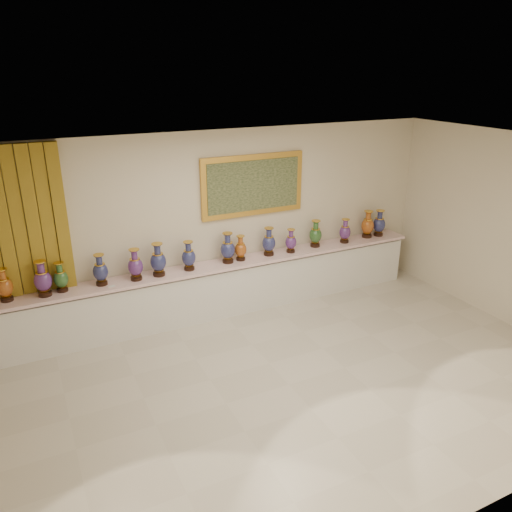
{
  "coord_description": "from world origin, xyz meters",
  "views": [
    {
      "loc": [
        -2.8,
        -4.74,
        3.92
      ],
      "look_at": [
        0.36,
        1.7,
        1.16
      ],
      "focal_mm": 35.0,
      "sensor_mm": 36.0,
      "label": 1
    }
  ],
  "objects_px": {
    "counter": "(222,289)",
    "vase_2": "(61,278)",
    "vase_0": "(5,287)",
    "vase_1": "(43,280)"
  },
  "relations": [
    {
      "from": "counter",
      "to": "vase_2",
      "type": "relative_size",
      "value": 16.62
    },
    {
      "from": "vase_0",
      "to": "vase_2",
      "type": "distance_m",
      "value": 0.72
    },
    {
      "from": "vase_1",
      "to": "vase_0",
      "type": "bearing_deg",
      "value": 173.46
    },
    {
      "from": "vase_1",
      "to": "vase_2",
      "type": "height_order",
      "value": "vase_1"
    },
    {
      "from": "vase_0",
      "to": "vase_2",
      "type": "height_order",
      "value": "vase_0"
    },
    {
      "from": "counter",
      "to": "vase_1",
      "type": "relative_size",
      "value": 14.1
    },
    {
      "from": "counter",
      "to": "vase_1",
      "type": "distance_m",
      "value": 2.76
    },
    {
      "from": "counter",
      "to": "vase_1",
      "type": "xyz_separation_m",
      "value": [
        -2.67,
        -0.04,
        0.7
      ]
    },
    {
      "from": "counter",
      "to": "vase_2",
      "type": "distance_m",
      "value": 2.52
    },
    {
      "from": "vase_1",
      "to": "vase_2",
      "type": "distance_m",
      "value": 0.24
    }
  ]
}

